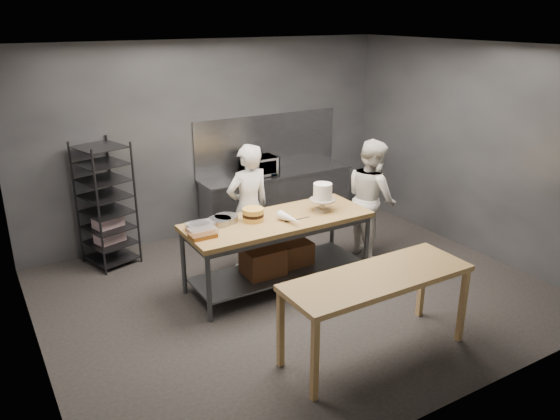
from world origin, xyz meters
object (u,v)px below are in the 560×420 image
(work_table, at_px, (277,244))
(frosted_cake_stand, at_px, (323,194))
(chef_behind, at_px, (248,208))
(microwave, at_px, (259,166))
(chef_right, at_px, (371,198))
(layer_cake, at_px, (253,215))
(near_counter, at_px, (377,283))
(speed_rack, at_px, (106,205))

(work_table, xyz_separation_m, frosted_cake_stand, (0.65, -0.05, 0.58))
(frosted_cake_stand, bearing_deg, chef_behind, 136.99)
(microwave, relative_size, frosted_cake_stand, 1.47)
(work_table, height_order, frosted_cake_stand, frosted_cake_stand)
(work_table, relative_size, microwave, 4.43)
(chef_right, relative_size, layer_cake, 6.43)
(chef_right, bearing_deg, work_table, 105.40)
(chef_behind, distance_m, microwave, 1.50)
(layer_cake, bearing_deg, near_counter, -78.77)
(microwave, bearing_deg, speed_rack, -178.13)
(near_counter, distance_m, microwave, 3.76)
(layer_cake, bearing_deg, work_table, -16.27)
(speed_rack, height_order, frosted_cake_stand, speed_rack)
(work_table, xyz_separation_m, speed_rack, (-1.69, 1.78, 0.28))
(near_counter, relative_size, frosted_cake_stand, 5.43)
(work_table, relative_size, chef_right, 1.40)
(speed_rack, xyz_separation_m, frosted_cake_stand, (2.34, -1.83, 0.29))
(layer_cake, bearing_deg, microwave, 59.19)
(layer_cake, bearing_deg, chef_behind, 68.42)
(work_table, bearing_deg, chef_right, 5.12)
(speed_rack, bearing_deg, near_counter, -63.85)
(frosted_cake_stand, xyz_separation_m, layer_cake, (-0.95, 0.14, -0.15))
(layer_cake, bearing_deg, speed_rack, 129.43)
(work_table, bearing_deg, microwave, 67.69)
(frosted_cake_stand, bearing_deg, microwave, 86.67)
(frosted_cake_stand, relative_size, layer_cake, 1.38)
(work_table, height_order, chef_right, chef_right)
(work_table, height_order, chef_behind, chef_behind)
(speed_rack, relative_size, layer_cake, 6.56)
(chef_behind, height_order, microwave, chef_behind)
(chef_right, distance_m, microwave, 1.94)
(near_counter, distance_m, speed_rack, 4.03)
(work_table, distance_m, speed_rack, 2.47)
(work_table, distance_m, microwave, 2.07)
(speed_rack, xyz_separation_m, layer_cake, (1.39, -1.69, 0.14))
(near_counter, xyz_separation_m, frosted_cake_stand, (0.57, 1.78, 0.34))
(near_counter, relative_size, layer_cake, 7.50)
(speed_rack, bearing_deg, frosted_cake_stand, -38.06)
(frosted_cake_stand, bearing_deg, layer_cake, 171.70)
(work_table, relative_size, speed_rack, 1.37)
(speed_rack, bearing_deg, chef_behind, -35.56)
(chef_right, xyz_separation_m, frosted_cake_stand, (-1.00, -0.20, 0.29))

